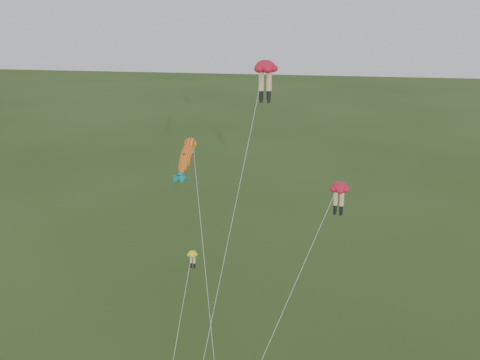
# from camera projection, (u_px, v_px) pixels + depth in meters

# --- Properties ---
(legs_kite_red_high) EXTENTS (4.37, 9.46, 20.75)m
(legs_kite_red_high) POSITION_uv_depth(u_px,v_px,m) (264.00, 74.00, 33.45)
(legs_kite_red_high) COLOR red
(legs_kite_red_high) RESTS_ON ground
(legs_kite_red_mid) EXTENTS (6.76, 8.15, 13.86)m
(legs_kite_red_mid) POSITION_uv_depth(u_px,v_px,m) (337.00, 195.00, 32.40)
(legs_kite_red_mid) COLOR red
(legs_kite_red_mid) RESTS_ON ground
(legs_kite_yellow) EXTENTS (0.89, 8.08, 7.95)m
(legs_kite_yellow) POSITION_uv_depth(u_px,v_px,m) (190.00, 268.00, 36.38)
(legs_kite_yellow) COLOR yellow
(legs_kite_yellow) RESTS_ON ground
(fish_kite) EXTENTS (3.66, 6.96, 16.03)m
(fish_kite) POSITION_uv_depth(u_px,v_px,m) (187.00, 157.00, 34.43)
(fish_kite) COLOR orange
(fish_kite) RESTS_ON ground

